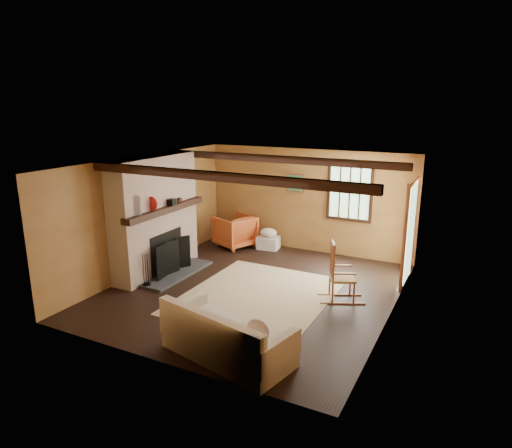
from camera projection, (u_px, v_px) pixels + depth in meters
The scene contains 10 objects.
ground at pixel (253, 290), 8.58m from camera, with size 5.50×5.50×0.00m, color black.
room_envelope at pixel (270, 204), 8.28m from camera, with size 5.02×5.52×2.44m.
fireplace at pixel (156, 220), 9.27m from camera, with size 1.02×2.30×2.40m.
rug at pixel (258, 296), 8.32m from camera, with size 2.50×3.00×0.01m, color #CEAF89.
rocking_chair at pixel (340, 276), 8.04m from camera, with size 0.89×0.71×1.09m.
sofa at pixel (225, 340), 6.25m from camera, with size 2.01×1.22×0.76m.
firewood_pile at pixel (234, 238), 11.49m from camera, with size 0.66×0.12×0.24m.
laundry_basket at pixel (268, 243), 10.97m from camera, with size 0.50×0.38×0.30m, color white.
basket_pillow at pixel (268, 233), 10.90m from camera, with size 0.42×0.34×0.21m, color silver.
armchair at pixel (235, 231), 11.09m from camera, with size 0.83×0.86×0.78m, color #BF6026.
Camera 1 is at (3.67, -7.07, 3.43)m, focal length 32.00 mm.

